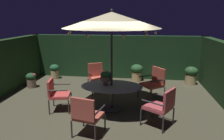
{
  "coord_description": "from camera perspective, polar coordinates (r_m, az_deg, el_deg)",
  "views": [
    {
      "loc": [
        1.01,
        -5.67,
        2.59
      ],
      "look_at": [
        0.26,
        -0.01,
        1.15
      ],
      "focal_mm": 33.47,
      "sensor_mm": 36.0,
      "label": 1
    }
  ],
  "objects": [
    {
      "name": "ground_plane",
      "position": [
        6.32,
        -2.4,
        -10.14
      ],
      "size": [
        7.58,
        6.81,
        0.02
      ],
      "primitive_type": "cube",
      "color": "#464331"
    },
    {
      "name": "hedge_backdrop_rear",
      "position": [
        9.14,
        1.05,
        3.67
      ],
      "size": [
        7.58,
        0.3,
        1.85
      ],
      "primitive_type": "cube",
      "color": "#1A361C",
      "rests_on": "ground_plane"
    },
    {
      "name": "patio_dining_table",
      "position": [
        5.99,
        -0.09,
        -5.53
      ],
      "size": [
        1.75,
        1.25,
        0.71
      ],
      "color": "#312A32",
      "rests_on": "ground_plane"
    },
    {
      "name": "patio_umbrella",
      "position": [
        5.63,
        -0.1,
        13.47
      ],
      "size": [
        2.61,
        2.61,
        2.81
      ],
      "color": "#322A32",
      "rests_on": "ground_plane"
    },
    {
      "name": "centerpiece_planter",
      "position": [
        5.95,
        -1.75,
        -1.75
      ],
      "size": [
        0.3,
        0.3,
        0.43
      ],
      "color": "#85654B",
      "rests_on": "patio_dining_table"
    },
    {
      "name": "patio_chair_north",
      "position": [
        6.12,
        -14.87,
        -5.94
      ],
      "size": [
        0.66,
        0.68,
        0.91
      ],
      "color": "#312E2B",
      "rests_on": "ground_plane"
    },
    {
      "name": "patio_chair_northeast",
      "position": [
        4.68,
        -7.04,
        -11.79
      ],
      "size": [
        0.71,
        0.69,
        0.96
      ],
      "color": "#2D292D",
      "rests_on": "ground_plane"
    },
    {
      "name": "patio_chair_east",
      "position": [
        5.2,
        13.46,
        -9.23
      ],
      "size": [
        0.84,
        0.83,
        0.98
      ],
      "color": "#2F2B31",
      "rests_on": "ground_plane"
    },
    {
      "name": "patio_chair_southeast",
      "position": [
        6.84,
        11.46,
        -3.05
      ],
      "size": [
        0.87,
        0.87,
        1.03
      ],
      "color": "#2C312C",
      "rests_on": "ground_plane"
    },
    {
      "name": "patio_chair_south",
      "position": [
        7.4,
        -4.2,
        -1.56
      ],
      "size": [
        0.79,
        0.8,
        1.01
      ],
      "color": "#2F2D2E",
      "rests_on": "ground_plane"
    },
    {
      "name": "potted_plant_back_center",
      "position": [
        9.39,
        -15.4,
        -0.23
      ],
      "size": [
        0.4,
        0.4,
        0.62
      ],
      "color": "tan",
      "rests_on": "ground_plane"
    },
    {
      "name": "potted_plant_right_far",
      "position": [
        8.48,
        -21.18,
        -2.47
      ],
      "size": [
        0.38,
        0.37,
        0.56
      ],
      "color": "#7F6351",
      "rests_on": "ground_plane"
    },
    {
      "name": "potted_plant_left_far",
      "position": [
        8.8,
        6.78,
        -0.47
      ],
      "size": [
        0.5,
        0.5,
        0.69
      ],
      "color": "tan",
      "rests_on": "ground_plane"
    },
    {
      "name": "potted_plant_front_corner",
      "position": [
        8.83,
        20.77,
        -1.2
      ],
      "size": [
        0.51,
        0.51,
        0.72
      ],
      "color": "tan",
      "rests_on": "ground_plane"
    }
  ]
}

